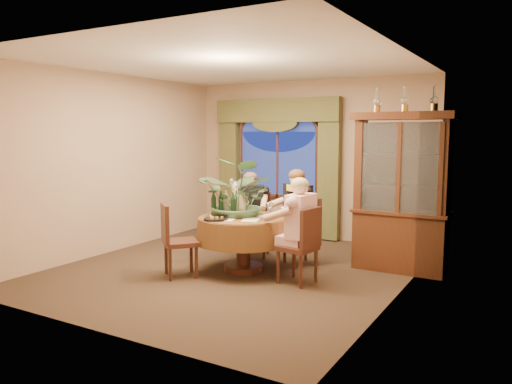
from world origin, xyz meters
The scene contains 37 objects.
floor centered at (0.00, 0.00, 0.00)m, with size 5.00×5.00×0.00m, color black.
wall_back centered at (0.00, 2.50, 1.40)m, with size 4.50×4.50×0.00m, color #99775B.
wall_right centered at (2.25, 0.00, 1.40)m, with size 5.00×5.00×0.00m, color #99775B.
ceiling centered at (0.00, 0.00, 2.80)m, with size 5.00×5.00×0.00m, color white.
window centered at (-0.60, 2.43, 1.30)m, with size 1.62×0.10×1.32m, color navy, non-canonical shape.
arched_transom centered at (-0.60, 2.43, 2.08)m, with size 1.60×0.06×0.44m, color navy, non-canonical shape.
drapery_left centered at (-1.63, 2.38, 1.18)m, with size 0.38×0.14×2.32m, color #43421F.
drapery_right centered at (0.43, 2.38, 1.18)m, with size 0.38×0.14×2.32m, color #43421F.
swag_valance centered at (-0.60, 2.35, 2.28)m, with size 2.45×0.16×0.42m, color #43421F, non-canonical shape.
dining_table centered at (0.14, 0.00, 0.38)m, with size 1.30×1.30×0.75m, color maroon.
china_cabinet centered at (2.00, 1.08, 1.08)m, with size 1.34×0.53×2.16m, color #381D12.
oil_lamp_left centered at (1.62, 1.08, 2.33)m, with size 0.11×0.11×0.34m, color #A5722D, non-canonical shape.
oil_lamp_center centered at (2.00, 1.08, 2.33)m, with size 0.11×0.11×0.34m, color #A5722D, non-canonical shape.
oil_lamp_right centered at (2.37, 1.08, 2.33)m, with size 0.11×0.11×0.34m, color #A5722D, non-canonical shape.
chair_right centered at (1.02, -0.14, 0.48)m, with size 0.42×0.42×0.96m, color black.
chair_back_right centered at (0.69, 0.68, 0.48)m, with size 0.42×0.42×0.96m, color black.
chair_back centered at (-0.13, 0.78, 0.48)m, with size 0.42×0.42×0.96m, color black.
chair_front_left centered at (-0.43, -0.65, 0.48)m, with size 0.42×0.42×0.96m, color black.
person_pink centered at (1.04, -0.07, 0.67)m, with size 0.48×0.44×1.34m, color beige, non-canonical shape.
person_back centered at (-0.22, 0.81, 0.65)m, with size 0.46×0.42×1.29m, color black, non-canonical shape.
person_scarf centered at (0.62, 0.72, 0.69)m, with size 0.49×0.45×1.37m, color black, non-canonical shape.
stoneware_vase centered at (0.03, 0.13, 0.89)m, with size 0.15×0.15×0.28m, color #9B8765, non-canonical shape.
centerpiece_plant centered at (0.05, 0.08, 1.42)m, with size 1.08×1.21×0.94m, color #375232.
olive_bowl centered at (0.16, -0.02, 0.78)m, with size 0.17×0.17×0.05m, color #4D5A32.
cheese_platter centered at (-0.04, -0.39, 0.76)m, with size 0.32×0.32×0.02m, color black.
wine_bottle_0 centered at (-0.20, 0.10, 0.92)m, with size 0.07×0.07×0.33m, color tan.
wine_bottle_1 centered at (0.02, -0.06, 0.92)m, with size 0.07×0.07×0.33m, color black.
wine_bottle_2 centered at (-0.21, -0.02, 0.92)m, with size 0.07×0.07×0.33m, color black.
wine_bottle_3 centered at (-0.05, 0.04, 0.92)m, with size 0.07×0.07×0.33m, color tan.
wine_bottle_4 centered at (-0.29, -0.08, 0.92)m, with size 0.07×0.07×0.33m, color black.
wine_bottle_5 centered at (-0.09, 0.20, 0.92)m, with size 0.07×0.07×0.33m, color black.
tasting_paper_0 centered at (0.36, -0.18, 0.75)m, with size 0.21×0.30×0.00m, color white.
tasting_paper_1 centered at (0.41, 0.20, 0.75)m, with size 0.21×0.30×0.00m, color white.
tasting_paper_2 centered at (0.07, -0.30, 0.75)m, with size 0.21×0.30×0.00m, color white.
wine_glass_person_pink centered at (0.57, -0.04, 0.84)m, with size 0.07×0.07×0.18m, color silver, non-canonical shape.
wine_glass_person_back centered at (-0.03, 0.39, 0.84)m, with size 0.07×0.07×0.18m, color silver, non-canonical shape.
wine_glass_person_scarf centered at (0.38, 0.36, 0.84)m, with size 0.07×0.07×0.18m, color silver, non-canonical shape.
Camera 1 is at (3.64, -5.70, 1.90)m, focal length 35.00 mm.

